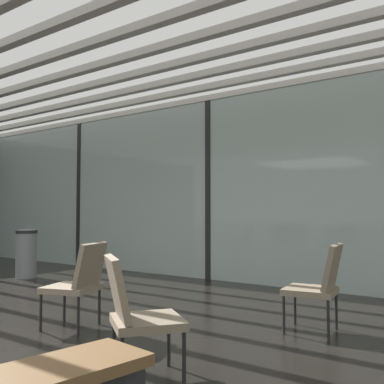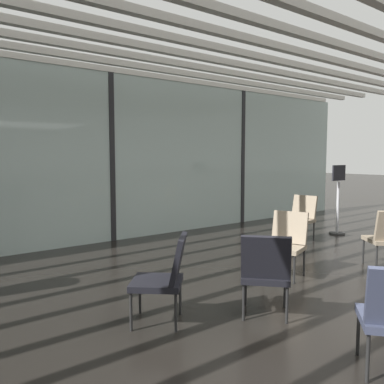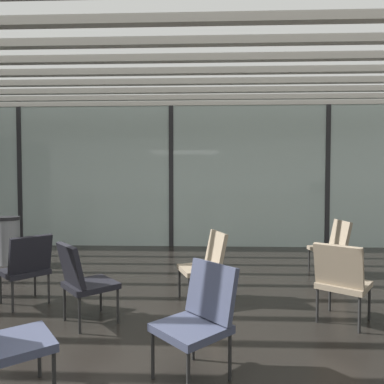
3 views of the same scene
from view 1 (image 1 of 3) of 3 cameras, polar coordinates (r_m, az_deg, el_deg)
The scene contains 9 objects.
glass_curtain_wall at distance 7.92m, azimuth 2.23°, elevation 0.36°, with size 14.00×0.08×3.18m, color #A3B7B2.
window_mullion_0 at distance 10.29m, azimuth -14.18°, elevation -0.25°, with size 0.10×0.12×3.18m, color black.
window_mullion_1 at distance 7.92m, azimuth 2.23°, elevation 0.36°, with size 0.10×0.12×3.18m, color black.
ceiling_slats at distance 5.86m, azimuth -17.07°, elevation 18.02°, with size 13.72×6.72×0.10m.
parked_airplane at distance 12.71m, azimuth 20.76°, elevation 0.35°, with size 12.87×3.60×3.60m.
lounge_chair_1 at distance 3.26m, azimuth -7.31°, elevation -14.71°, with size 0.70×0.71×0.87m.
lounge_chair_4 at distance 4.62m, azimuth 16.03°, elevation -11.05°, with size 0.59×0.55×0.87m.
lounge_chair_6 at distance 4.75m, azimuth -14.30°, elevation -10.83°, with size 0.66×0.63×0.87m.
trash_bin at distance 8.62m, azimuth -20.50°, elevation -7.43°, with size 0.38×0.38×0.86m.
Camera 1 is at (4.41, -1.37, 1.18)m, focal length 41.54 mm.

